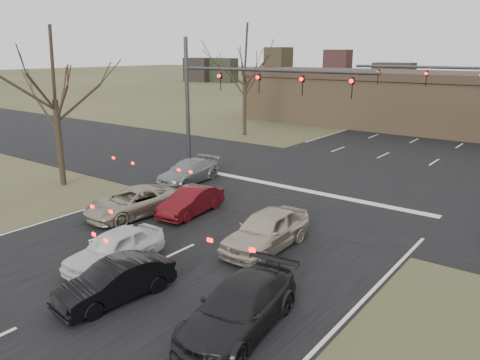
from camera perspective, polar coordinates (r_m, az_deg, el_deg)
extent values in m
plane|color=#394324|center=(15.70, -16.07, -12.40)|extent=(360.00, 360.00, 0.00)
cube|color=black|center=(26.72, 10.29, -0.36)|extent=(200.00, 14.00, 0.02)
cube|color=olive|center=(47.28, 25.57, 8.04)|extent=(42.00, 10.00, 4.60)
cube|color=#38281E|center=(47.08, 25.94, 11.22)|extent=(42.40, 10.40, 0.70)
cylinder|color=#383A3D|center=(29.16, -6.42, 9.10)|extent=(0.24, 0.24, 8.00)
cylinder|color=#383A3D|center=(25.27, 3.67, 13.20)|extent=(12.00, 0.18, 0.18)
imported|color=black|center=(27.28, -2.34, 11.91)|extent=(0.16, 0.20, 1.00)
imported|color=black|center=(25.68, 2.37, 11.69)|extent=(0.16, 0.20, 1.00)
imported|color=black|center=(24.26, 7.66, 11.35)|extent=(0.16, 0.20, 1.00)
imported|color=black|center=(23.07, 13.53, 10.86)|extent=(0.16, 0.20, 1.00)
cylinder|color=#383A3D|center=(32.08, 23.28, 12.49)|extent=(11.00, 0.18, 0.18)
imported|color=black|center=(32.31, 21.78, 11.40)|extent=(0.16, 0.20, 1.00)
imported|color=black|center=(33.30, 16.48, 11.95)|extent=(0.16, 0.20, 1.00)
cylinder|color=black|center=(27.31, -21.15, 4.20)|extent=(0.32, 0.32, 4.68)
cylinder|color=black|center=(41.36, 0.56, 9.11)|extent=(0.32, 0.32, 5.23)
imported|color=#A29983|center=(21.54, -12.84, -2.65)|extent=(2.58, 4.72, 1.26)
imported|color=silver|center=(16.77, -15.02, -8.05)|extent=(1.66, 3.82, 1.28)
imported|color=black|center=(14.63, -14.96, -11.84)|extent=(1.72, 3.76, 1.19)
imported|color=black|center=(12.78, -0.09, -15.28)|extent=(2.35, 4.66, 1.30)
imported|color=gray|center=(26.42, -6.32, 1.00)|extent=(2.13, 4.47, 1.26)
imported|color=#4E0B10|center=(21.32, -6.00, -2.61)|extent=(1.62, 3.74, 1.20)
imported|color=#BBAB97|center=(17.54, 3.24, -6.11)|extent=(1.83, 4.37, 1.48)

